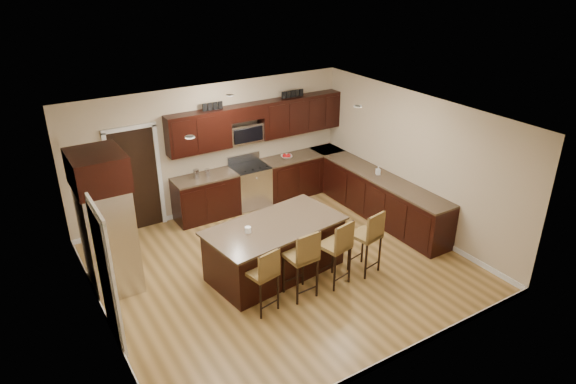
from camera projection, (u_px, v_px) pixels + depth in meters
floor at (282, 267)px, 9.03m from camera, size 6.00×6.00×0.00m
ceiling at (281, 119)px, 7.88m from camera, size 6.00×6.00×0.00m
wall_back at (213, 149)px, 10.57m from camera, size 6.00×0.00×6.00m
wall_left at (95, 248)px, 7.02m from camera, size 0.00×5.50×5.50m
wall_right at (415, 163)px, 9.89m from camera, size 0.00×5.50×5.50m
base_cabinets at (323, 190)px, 10.85m from camera, size 4.02×3.96×0.92m
upper_cabinets at (260, 120)px, 10.74m from camera, size 4.00×0.33×0.80m
range at (250, 186)px, 11.04m from camera, size 0.76×0.64×1.11m
microwave at (245, 133)px, 10.67m from camera, size 0.76×0.31×0.40m
doorway at (136, 180)px, 9.91m from camera, size 0.85×0.03×2.06m
pantry_door at (105, 279)px, 6.94m from camera, size 0.03×0.80×2.04m
letter_decor at (254, 100)px, 10.47m from camera, size 2.20×0.03×0.15m
island at (275, 250)px, 8.73m from camera, size 2.45×1.50×0.92m
stool_left at (264, 273)px, 7.65m from camera, size 0.48×0.48×1.09m
stool_mid at (303, 257)px, 7.95m from camera, size 0.46×0.46×1.19m
stool_right at (338, 246)px, 8.28m from camera, size 0.51×0.51×1.16m
refrigerator at (106, 221)px, 8.03m from camera, size 0.79×0.96×2.35m
floor_mat at (266, 217)px, 10.73m from camera, size 0.97×0.68×0.01m
fruit_bowl at (287, 157)px, 11.28m from camera, size 0.33×0.33×0.06m
soap_bottle at (378, 171)px, 10.41m from camera, size 0.11×0.11×0.18m
canister_tall at (196, 174)px, 10.23m from camera, size 0.12×0.12×0.19m
canister_short at (208, 173)px, 10.36m from camera, size 0.11×0.11×0.15m
island_jar at (248, 230)px, 8.26m from camera, size 0.10×0.10×0.10m
stool_extra at (369, 235)px, 8.59m from camera, size 0.51×0.51×1.16m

